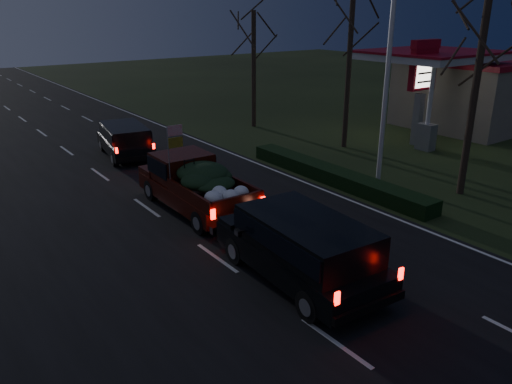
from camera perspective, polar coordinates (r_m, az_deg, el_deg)
ground at (r=15.14m, az=-4.47°, el=-7.58°), size 120.00×120.00×0.00m
road_asphalt at (r=15.13m, az=-4.47°, el=-7.55°), size 14.00×120.00×0.02m
hedge_row at (r=21.72m, az=8.90°, el=1.85°), size 1.00×10.00×0.60m
light_pole at (r=21.31m, az=15.01°, el=15.33°), size 0.50×0.90×9.16m
gas_price_pylon at (r=28.42m, az=18.50°, el=12.56°), size 2.00×0.41×5.57m
gas_station_building at (r=35.88m, az=24.56°, el=10.31°), size 10.00×7.00×4.00m
gas_canopy at (r=30.57m, az=19.35°, el=14.03°), size 7.10×6.10×4.88m
bare_tree_near at (r=20.82m, az=24.33°, el=14.51°), size 3.60×3.60×7.50m
bare_tree_mid at (r=26.82m, az=10.86°, el=18.36°), size 3.60×3.60×8.50m
bare_tree_far at (r=31.50m, az=-0.27°, el=16.87°), size 3.60×3.60×7.00m
pickup_truck at (r=18.43m, az=-6.99°, el=1.21°), size 2.22×5.61×2.93m
lead_suv at (r=25.96m, az=-14.77°, el=6.06°), size 2.66×4.87×1.33m
rear_suv at (r=13.45m, az=5.41°, el=-5.83°), size 2.57×5.46×1.53m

